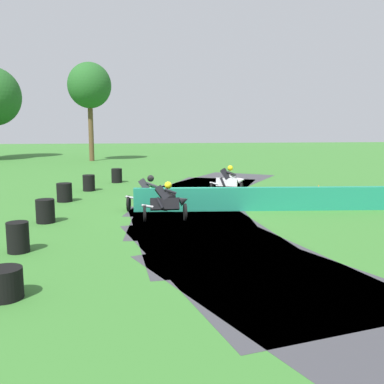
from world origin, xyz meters
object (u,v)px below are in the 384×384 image
object	(u,v)px
tire_stack_mid_a	(89,183)
traffic_cone	(319,189)
motorcycle_chase_green	(149,194)
tire_stack_far	(45,211)
motorcycle_trailing_black	(167,202)
tire_stack_near	(117,176)
tire_stack_mid_b	(64,192)
tire_stack_extra_a	(18,237)
tire_stack_extra_b	(4,284)
motorcycle_lead_white	(228,181)

from	to	relation	value
tire_stack_mid_a	traffic_cone	world-z (taller)	tire_stack_mid_a
motorcycle_chase_green	traffic_cone	world-z (taller)	motorcycle_chase_green
traffic_cone	tire_stack_far	bearing A→B (deg)	-157.15
motorcycle_trailing_black	traffic_cone	xyz separation A→B (m)	(7.57, 4.97, -0.41)
tire_stack_mid_a	tire_stack_far	world-z (taller)	same
tire_stack_near	tire_stack_mid_b	xyz separation A→B (m)	(-1.92, -6.04, 0.00)
tire_stack_extra_a	tire_stack_extra_b	size ratio (longest dim) A/B	1.15
tire_stack_near	tire_stack_extra_b	size ratio (longest dim) A/B	1.15
motorcycle_chase_green	tire_stack_near	world-z (taller)	motorcycle_chase_green
motorcycle_lead_white	tire_stack_near	size ratio (longest dim) A/B	2.13
motorcycle_lead_white	traffic_cone	size ratio (longest dim) A/B	3.87
tire_stack_near	tire_stack_extra_b	distance (m)	16.93
tire_stack_extra_b	traffic_cone	distance (m)	16.07
tire_stack_near	motorcycle_trailing_black	bearing A→B (deg)	-77.67
tire_stack_mid_a	traffic_cone	size ratio (longest dim) A/B	1.82
motorcycle_chase_green	tire_stack_far	bearing A→B (deg)	-154.21
tire_stack_extra_a	tire_stack_extra_b	xyz separation A→B (m)	(0.58, -3.19, -0.10)
motorcycle_lead_white	tire_stack_extra_a	world-z (taller)	motorcycle_lead_white
tire_stack_far	tire_stack_extra_b	distance (m)	6.74
motorcycle_lead_white	tire_stack_mid_b	size ratio (longest dim) A/B	2.13
motorcycle_chase_green	tire_stack_near	xyz separation A→B (m)	(-1.65, 8.47, -0.25)
motorcycle_trailing_black	tire_stack_mid_a	size ratio (longest dim) A/B	2.10
tire_stack_extra_a	tire_stack_extra_b	bearing A→B (deg)	-79.78
tire_stack_mid_a	traffic_cone	distance (m)	11.25
motorcycle_trailing_black	tire_stack_extra_b	xyz separation A→B (m)	(-3.51, -6.66, -0.33)
motorcycle_chase_green	tire_stack_extra_a	size ratio (longest dim) A/B	2.14
tire_stack_far	tire_stack_extra_b	bearing A→B (deg)	-84.91
tire_stack_near	tire_stack_mid_b	world-z (taller)	same
motorcycle_trailing_black	tire_stack_mid_a	distance (m)	7.99
motorcycle_lead_white	motorcycle_trailing_black	distance (m)	6.14
tire_stack_extra_b	tire_stack_far	bearing A→B (deg)	95.09
tire_stack_extra_a	tire_stack_mid_a	bearing A→B (deg)	86.61
tire_stack_extra_b	motorcycle_chase_green	bearing A→B (deg)	70.81
tire_stack_near	traffic_cone	world-z (taller)	tire_stack_near
tire_stack_mid_a	tire_stack_extra_a	distance (m)	10.69
motorcycle_chase_green	tire_stack_far	distance (m)	3.92
tire_stack_extra_b	motorcycle_lead_white	bearing A→B (deg)	60.44
traffic_cone	tire_stack_near	bearing A→B (deg)	151.83
tire_stack_mid_a	tire_stack_extra_a	size ratio (longest dim) A/B	1.00
tire_stack_far	tire_stack_extra_b	xyz separation A→B (m)	(0.60, -6.71, -0.10)
motorcycle_trailing_black	tire_stack_near	bearing A→B (deg)	102.33
motorcycle_lead_white	motorcycle_trailing_black	world-z (taller)	motorcycle_lead_white
tire_stack_near	tire_stack_mid_a	xyz separation A→B (m)	(-1.22, -3.02, 0.00)
tire_stack_mid_a	tire_stack_mid_b	world-z (taller)	same
motorcycle_trailing_black	traffic_cone	bearing A→B (deg)	33.30
tire_stack_mid_a	tire_stack_extra_a	world-z (taller)	same
tire_stack_near	traffic_cone	bearing A→B (deg)	-28.17
tire_stack_extra_a	traffic_cone	distance (m)	14.39
tire_stack_near	tire_stack_far	xyz separation A→B (m)	(-1.88, -10.17, 0.00)
motorcycle_trailing_black	tire_stack_extra_a	size ratio (longest dim) A/B	2.10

